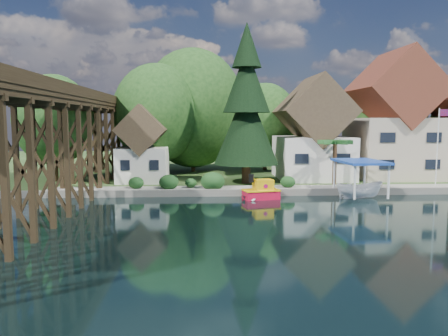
{
  "coord_description": "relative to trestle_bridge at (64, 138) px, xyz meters",
  "views": [
    {
      "loc": [
        -5.08,
        -30.47,
        6.72
      ],
      "look_at": [
        -3.12,
        6.0,
        2.75
      ],
      "focal_mm": 35.0,
      "sensor_mm": 36.0,
      "label": 1
    }
  ],
  "objects": [
    {
      "name": "ground",
      "position": [
        16.0,
        -5.17,
        -5.35
      ],
      "size": [
        140.0,
        140.0,
        0.0
      ],
      "primitive_type": "plane",
      "color": "black",
      "rests_on": "ground"
    },
    {
      "name": "bank",
      "position": [
        16.0,
        28.83,
        -5.1
      ],
      "size": [
        140.0,
        52.0,
        0.5
      ],
      "primitive_type": "cube",
      "color": "#2D451B",
      "rests_on": "ground"
    },
    {
      "name": "seawall",
      "position": [
        20.0,
        2.83,
        -5.04
      ],
      "size": [
        60.0,
        0.4,
        0.62
      ],
      "primitive_type": "cube",
      "color": "slate",
      "rests_on": "ground"
    },
    {
      "name": "promenade",
      "position": [
        22.0,
        4.13,
        -4.82
      ],
      "size": [
        50.0,
        2.6,
        0.06
      ],
      "primitive_type": "cube",
      "color": "gray",
      "rests_on": "bank"
    },
    {
      "name": "trestle_bridge",
      "position": [
        0.0,
        0.0,
        0.0
      ],
      "size": [
        4.12,
        44.18,
        9.3
      ],
      "color": "black",
      "rests_on": "ground"
    },
    {
      "name": "house_left",
      "position": [
        23.0,
        10.83,
        -0.21
      ],
      "size": [
        7.64,
        8.64,
        11.02
      ],
      "color": "white",
      "rests_on": "bank"
    },
    {
      "name": "house_center",
      "position": [
        32.0,
        11.33,
        1.07
      ],
      "size": [
        8.65,
        9.18,
        13.89
      ],
      "color": "#C2B097",
      "rests_on": "bank"
    },
    {
      "name": "shed",
      "position": [
        5.0,
        9.33,
        -1.52
      ],
      "size": [
        5.09,
        5.4,
        7.85
      ],
      "color": "white",
      "rests_on": "bank"
    },
    {
      "name": "bg_trees",
      "position": [
        17.0,
        16.08,
        1.94
      ],
      "size": [
        49.9,
        13.3,
        10.57
      ],
      "color": "#382314",
      "rests_on": "bank"
    },
    {
      "name": "shrubs",
      "position": [
        11.4,
        4.09,
        -4.12
      ],
      "size": [
        15.76,
        2.47,
        1.7
      ],
      "color": "#163D17",
      "rests_on": "bank"
    },
    {
      "name": "conifer",
      "position": [
        15.45,
        7.41,
        2.72
      ],
      "size": [
        6.38,
        6.38,
        15.72
      ],
      "color": "#382314",
      "rests_on": "bank"
    },
    {
      "name": "palm_tree",
      "position": [
        23.88,
        5.77,
        -0.81
      ],
      "size": [
        3.96,
        3.96,
        4.63
      ],
      "color": "#382314",
      "rests_on": "bank"
    },
    {
      "name": "flagpole",
      "position": [
        33.49,
        4.47,
        -0.32
      ],
      "size": [
        1.16,
        0.18,
        7.39
      ],
      "color": "white",
      "rests_on": "bank"
    },
    {
      "name": "tugboat",
      "position": [
        16.13,
        1.25,
        -4.68
      ],
      "size": [
        3.38,
        2.33,
        2.23
      ],
      "color": "red",
      "rests_on": "ground"
    },
    {
      "name": "boat_white_a",
      "position": [
        16.24,
        1.36,
        -4.99
      ],
      "size": [
        3.7,
        2.8,
        0.72
      ],
      "primitive_type": "imported",
      "rotation": [
        0.0,
        0.0,
        1.66
      ],
      "color": "silver",
      "rests_on": "ground"
    },
    {
      "name": "boat_canopy",
      "position": [
        24.68,
        1.07,
        -3.93
      ],
      "size": [
        4.25,
        5.38,
        3.31
      ],
      "color": "white",
      "rests_on": "ground"
    }
  ]
}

